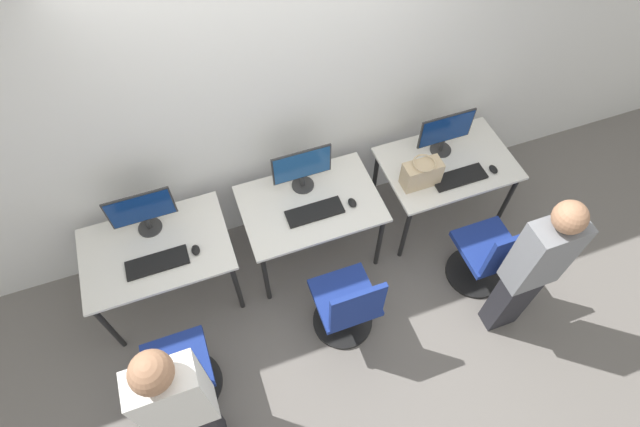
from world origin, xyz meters
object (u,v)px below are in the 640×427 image
object	(u,v)px
office_chair_right	(489,257)
office_chair_center	(347,308)
mouse_center	(352,203)
office_chair_left	(181,376)
keyboard_center	(315,212)
person_left	(182,407)
person_right	(533,268)
keyboard_left	(157,263)
monitor_right	(446,132)
monitor_center	(302,168)
mouse_right	(493,169)
keyboard_right	(459,177)
handbag	(422,173)
mouse_left	(196,250)
monitor_left	(142,211)

from	to	relation	value
office_chair_right	office_chair_center	bearing A→B (deg)	-179.10
mouse_center	office_chair_right	size ratio (longest dim) A/B	0.10
office_chair_left	keyboard_center	distance (m)	1.50
person_left	person_right	size ratio (longest dim) A/B	1.05
keyboard_left	monitor_right	distance (m)	2.42
person_left	office_chair_right	bearing A→B (deg)	10.88
monitor_center	mouse_right	bearing A→B (deg)	-14.28
office_chair_left	person_right	size ratio (longest dim) A/B	0.58
keyboard_center	mouse_center	bearing A→B (deg)	-4.02
person_left	monitor_center	distance (m)	1.84
keyboard_center	keyboard_right	distance (m)	1.20
person_left	handbag	bearing A→B (deg)	28.21
monitor_center	person_right	bearing A→B (deg)	-47.21
monitor_center	keyboard_center	size ratio (longest dim) A/B	1.06
office_chair_center	keyboard_right	bearing A→B (deg)	26.67
office_chair_center	mouse_right	world-z (taller)	office_chair_center
mouse_left	office_chair_left	xyz separation A→B (m)	(-0.33, -0.73, -0.35)
office_chair_left	monitor_right	distance (m)	2.70
monitor_left	keyboard_left	distance (m)	0.38
monitor_right	person_right	distance (m)	1.26
person_left	mouse_right	bearing A→B (deg)	20.78
person_left	monitor_right	world-z (taller)	person_left
monitor_left	mouse_center	distance (m)	1.54
monitor_center	handbag	bearing A→B (deg)	-18.28
keyboard_left	person_left	bearing A→B (deg)	-89.69
office_chair_center	office_chair_right	distance (m)	1.22
monitor_left	keyboard_right	world-z (taller)	monitor_left
monitor_left	office_chair_right	world-z (taller)	monitor_left
monitor_right	keyboard_right	world-z (taller)	monitor_right
mouse_center	office_chair_center	xyz separation A→B (m)	(-0.29, -0.65, -0.35)
monitor_center	keyboard_right	world-z (taller)	monitor_center
person_left	keyboard_right	size ratio (longest dim) A/B	3.72
mouse_left	monitor_center	distance (m)	0.99
keyboard_left	office_chair_left	distance (m)	0.80
keyboard_right	person_right	size ratio (longest dim) A/B	0.28
office_chair_left	person_left	xyz separation A→B (m)	(0.06, -0.37, 0.51)
person_right	monitor_left	bearing A→B (deg)	151.37
monitor_left	mouse_right	world-z (taller)	monitor_left
person_left	office_chair_right	world-z (taller)	person_left
monitor_center	handbag	world-z (taller)	monitor_center
monitor_center	office_chair_center	bearing A→B (deg)	-89.21
person_left	handbag	world-z (taller)	person_left
monitor_center	mouse_right	distance (m)	1.55
keyboard_left	office_chair_left	bearing A→B (deg)	-94.07
mouse_right	keyboard_left	bearing A→B (deg)	178.55
mouse_center	person_right	distance (m)	1.35
person_left	monitor_center	bearing A→B (deg)	49.59
office_chair_left	mouse_center	size ratio (longest dim) A/B	10.14
monitor_center	mouse_right	xyz separation A→B (m)	(1.49, -0.38, -0.20)
keyboard_left	keyboard_right	size ratio (longest dim) A/B	1.00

